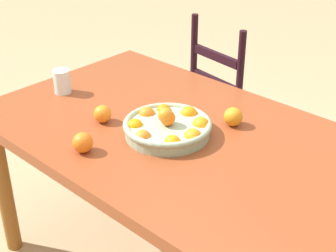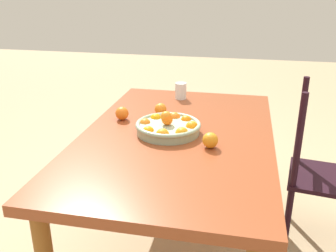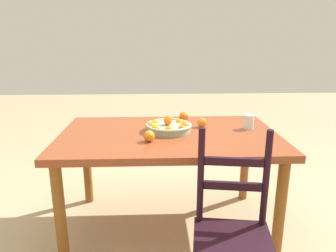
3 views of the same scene
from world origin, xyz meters
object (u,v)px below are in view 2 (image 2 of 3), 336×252
orange_loose_0 (161,109)px  orange_loose_2 (210,140)px  dining_table (177,149)px  chair_near_window (317,175)px  drinking_glass (181,91)px  orange_loose_1 (122,113)px  fruit_bowl (168,127)px

orange_loose_0 → orange_loose_2: size_ratio=0.95×
dining_table → orange_loose_0: bearing=-150.5°
chair_near_window → orange_loose_0: size_ratio=13.71×
dining_table → drinking_glass: (-0.61, -0.09, 0.14)m
orange_loose_0 → orange_loose_1: orange_loose_1 is taller
drinking_glass → dining_table: bearing=8.2°
dining_table → fruit_bowl: fruit_bowl is taller
chair_near_window → orange_loose_1: bearing=106.2°
fruit_bowl → orange_loose_0: (-0.27, -0.10, 0.00)m
dining_table → drinking_glass: drinking_glass is taller
chair_near_window → dining_table: bearing=119.1°
chair_near_window → orange_loose_1: (0.16, -1.14, 0.36)m
orange_loose_2 → drinking_glass: (-0.75, -0.28, 0.02)m
chair_near_window → orange_loose_2: chair_near_window is taller
dining_table → orange_loose_2: 0.27m
chair_near_window → orange_loose_1: chair_near_window is taller
chair_near_window → orange_loose_0: (0.03, -0.94, 0.36)m
orange_loose_0 → drinking_glass: drinking_glass is taller
drinking_glass → orange_loose_2: bearing=20.1°
orange_loose_1 → orange_loose_2: 0.61m
drinking_glass → chair_near_window: bearing=70.3°
orange_loose_0 → orange_loose_2: orange_loose_2 is taller
fruit_bowl → orange_loose_1: size_ratio=4.52×
chair_near_window → drinking_glass: chair_near_window is taller
dining_table → orange_loose_0: 0.33m
dining_table → chair_near_window: chair_near_window is taller
dining_table → orange_loose_0: size_ratio=21.95×
orange_loose_1 → drinking_glass: 0.54m
orange_loose_0 → orange_loose_1: bearing=-58.4°
fruit_bowl → orange_loose_2: size_ratio=4.53×
fruit_bowl → orange_loose_0: 0.29m
chair_near_window → fruit_bowl: 0.96m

